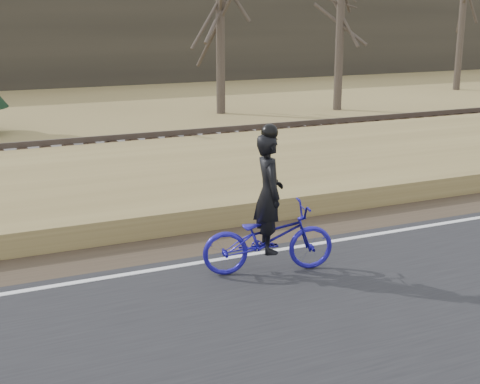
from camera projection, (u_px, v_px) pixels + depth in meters
name	position (u px, v px, depth m)	size (l,w,h in m)	color
ground	(274.00, 259.00, 11.34)	(120.00, 120.00, 0.00)	#99864D
road	(358.00, 316.00, 9.14)	(120.00, 6.00, 0.06)	black
edge_line	(269.00, 251.00, 11.50)	(120.00, 0.12, 0.01)	silver
shoulder	(244.00, 237.00, 12.39)	(120.00, 1.60, 0.04)	#473A2B
embankment	(189.00, 189.00, 14.98)	(120.00, 5.00, 0.44)	#99864D
ballast	(141.00, 156.00, 18.31)	(120.00, 3.00, 0.45)	slate
railroad	(140.00, 145.00, 18.24)	(120.00, 2.40, 0.29)	black
treeline_backdrop	(27.00, 31.00, 36.93)	(120.00, 4.00, 6.00)	#383328
cyclist	(268.00, 226.00, 10.46)	(2.21, 1.18, 2.37)	#1E169A
bare_tree_center	(220.00, 10.00, 26.48)	(0.36, 0.36, 8.26)	#463D33
bare_tree_right	(340.00, 30.00, 27.71)	(0.36, 0.36, 6.68)	#463D33
bare_tree_far_right	(463.00, 1.00, 34.72)	(0.36, 0.36, 9.13)	#463D33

